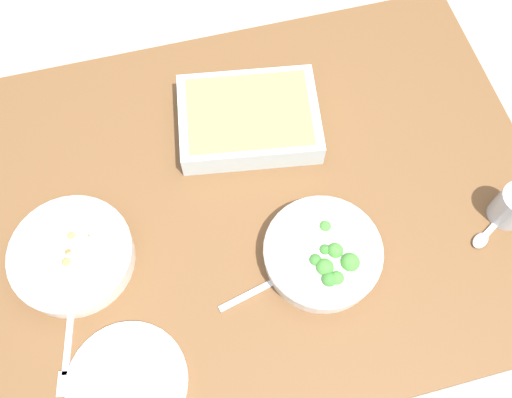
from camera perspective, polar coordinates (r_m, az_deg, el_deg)
ground_plane at (r=1.87m, az=-0.00°, el=-9.66°), size 6.00×6.00×0.00m
dining_table at (r=1.26m, az=-0.00°, el=-1.74°), size 1.20×0.90×0.74m
stew_bowl at (r=1.15m, az=-18.07°, el=-5.44°), size 0.24×0.24×0.06m
broccoli_bowl at (r=1.11m, az=6.78°, el=-5.52°), size 0.23×0.23×0.07m
baking_dish at (r=1.23m, az=-0.72°, el=8.18°), size 0.33×0.26×0.06m
drink_cup at (r=1.24m, az=24.42°, el=-0.73°), size 0.07×0.07×0.08m
side_plate at (r=1.09m, az=-12.89°, el=-17.63°), size 0.22×0.22×0.01m
spoon_by_stew at (r=1.16m, az=-15.68°, el=-6.06°), size 0.17×0.07×0.01m
spoon_by_broccoli at (r=1.11m, az=1.60°, el=-8.45°), size 0.17×0.06×0.01m
spoon_spare at (r=1.24m, az=22.78°, el=-2.65°), size 0.16×0.10×0.01m
fork_on_table at (r=1.13m, az=-18.53°, el=-14.67°), size 0.05×0.18×0.01m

